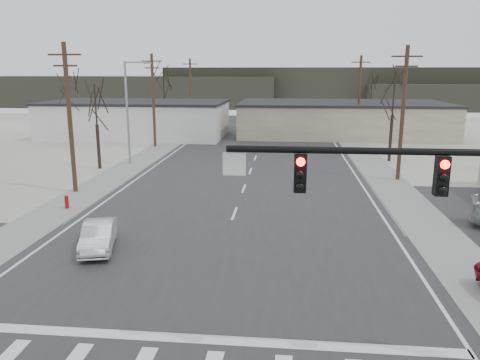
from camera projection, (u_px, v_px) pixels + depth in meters
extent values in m
plane|color=silver|center=(213.00, 271.00, 19.57)|extent=(140.00, 140.00, 0.00)
cube|color=#27272A|center=(245.00, 185.00, 34.11)|extent=(18.00, 110.00, 0.05)
cube|color=#27272A|center=(213.00, 270.00, 19.57)|extent=(90.00, 10.00, 0.04)
cube|color=gray|center=(127.00, 169.00, 39.98)|extent=(3.00, 90.00, 0.06)
cube|color=gray|center=(380.00, 174.00, 37.92)|extent=(3.00, 90.00, 0.06)
cylinder|color=black|center=(394.00, 151.00, 11.62)|extent=(8.40, 0.18, 0.18)
cube|color=black|center=(442.00, 176.00, 11.64)|extent=(0.32, 0.30, 1.00)
cube|color=black|center=(300.00, 173.00, 11.98)|extent=(0.32, 0.30, 1.00)
sphere|color=#FF0C05|center=(445.00, 165.00, 11.40)|extent=(0.22, 0.22, 0.22)
sphere|color=#FF0C05|center=(301.00, 162.00, 11.74)|extent=(0.22, 0.22, 0.22)
cube|color=silver|center=(234.00, 164.00, 12.10)|extent=(0.60, 0.04, 0.60)
cylinder|color=#A50C0C|center=(67.00, 204.00, 28.24)|extent=(0.24, 0.24, 0.70)
sphere|color=#A50C0C|center=(66.00, 197.00, 28.15)|extent=(0.24, 0.24, 0.24)
cube|color=silver|center=(137.00, 120.00, 59.41)|extent=(22.00, 12.00, 4.20)
cube|color=black|center=(136.00, 102.00, 58.90)|extent=(22.30, 12.30, 0.30)
cube|color=#C2B894|center=(341.00, 120.00, 60.80)|extent=(26.00, 14.00, 4.00)
cube|color=black|center=(342.00, 103.00, 60.31)|extent=(26.30, 14.30, 0.30)
cylinder|color=#482F21|center=(70.00, 120.00, 31.18)|extent=(0.30, 0.30, 10.00)
cube|color=#482F21|center=(64.00, 55.00, 30.23)|extent=(2.20, 0.12, 0.12)
cube|color=#482F21|center=(65.00, 66.00, 30.39)|extent=(1.60, 0.12, 0.12)
cylinder|color=#482F21|center=(153.00, 101.00, 50.57)|extent=(0.30, 0.30, 10.00)
cube|color=#482F21|center=(152.00, 61.00, 49.62)|extent=(2.20, 0.12, 0.12)
cube|color=#482F21|center=(152.00, 68.00, 49.77)|extent=(1.60, 0.12, 0.12)
cylinder|color=#482F21|center=(191.00, 93.00, 69.95)|extent=(0.30, 0.30, 10.00)
cube|color=#482F21|center=(190.00, 64.00, 69.00)|extent=(2.20, 0.12, 0.12)
cube|color=#482F21|center=(190.00, 69.00, 69.16)|extent=(1.60, 0.12, 0.12)
cylinder|color=#482F21|center=(403.00, 115.00, 34.77)|extent=(0.30, 0.30, 10.00)
cube|color=#482F21|center=(407.00, 56.00, 33.82)|extent=(2.20, 0.12, 0.12)
cube|color=#482F21|center=(406.00, 66.00, 33.98)|extent=(1.60, 0.12, 0.12)
cylinder|color=#482F21|center=(359.00, 98.00, 56.09)|extent=(0.30, 0.30, 10.00)
cube|color=#482F21|center=(361.00, 62.00, 55.14)|extent=(2.20, 0.12, 0.12)
cube|color=#482F21|center=(361.00, 68.00, 55.30)|extent=(1.60, 0.12, 0.12)
cylinder|color=gray|center=(127.00, 114.00, 40.94)|extent=(0.20, 0.20, 9.00)
cylinder|color=gray|center=(136.00, 62.00, 39.85)|extent=(2.00, 0.12, 0.12)
cube|color=gray|center=(147.00, 63.00, 39.76)|extent=(0.60, 0.25, 0.18)
cylinder|color=black|center=(98.00, 147.00, 39.79)|extent=(0.28, 0.28, 3.75)
cylinder|color=black|center=(96.00, 107.00, 39.03)|extent=(0.14, 0.14, 3.75)
cylinder|color=black|center=(391.00, 138.00, 43.08)|extent=(0.28, 0.28, 4.25)
cylinder|color=black|center=(394.00, 96.00, 42.21)|extent=(0.14, 0.14, 4.25)
cylinder|color=black|center=(165.00, 115.00, 65.00)|extent=(0.28, 0.28, 4.50)
cylinder|color=black|center=(164.00, 85.00, 64.08)|extent=(0.14, 0.14, 4.50)
cylinder|color=black|center=(370.00, 115.00, 68.06)|extent=(0.28, 0.28, 4.00)
cylinder|color=black|center=(372.00, 89.00, 67.25)|extent=(0.14, 0.14, 4.00)
cylinder|color=black|center=(71.00, 123.00, 54.15)|extent=(0.28, 0.28, 4.50)
cylinder|color=black|center=(68.00, 88.00, 53.23)|extent=(0.14, 0.14, 4.50)
cube|color=#333026|center=(128.00, 91.00, 111.33)|extent=(70.00, 18.00, 7.00)
cube|color=#333026|center=(339.00, 87.00, 110.14)|extent=(80.00, 18.00, 9.00)
imported|color=#AFB4BA|center=(98.00, 236.00, 21.72)|extent=(2.29, 4.08, 1.27)
imported|color=black|center=(302.00, 130.00, 59.85)|extent=(2.64, 5.63, 1.59)
imported|color=black|center=(251.00, 123.00, 67.54)|extent=(2.38, 4.82, 1.58)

